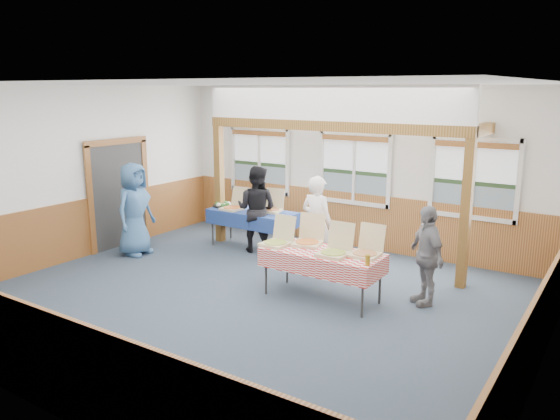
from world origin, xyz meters
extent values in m
plane|color=#2B3946|center=(0.00, 0.00, 0.00)|extent=(8.00, 8.00, 0.00)
plane|color=white|center=(0.00, 0.00, 3.20)|extent=(8.00, 8.00, 0.00)
plane|color=silver|center=(0.00, 3.50, 1.60)|extent=(8.00, 0.00, 8.00)
plane|color=silver|center=(0.00, -3.50, 1.60)|extent=(8.00, 0.00, 8.00)
plane|color=silver|center=(-4.00, 0.00, 1.60)|extent=(0.00, 8.00, 8.00)
plane|color=silver|center=(4.00, 0.00, 1.60)|extent=(0.00, 8.00, 8.00)
cube|color=brown|center=(0.00, 3.48, 0.55)|extent=(7.98, 0.05, 1.10)
cube|color=brown|center=(0.00, -3.48, 0.55)|extent=(7.98, 0.05, 1.10)
cube|color=brown|center=(-3.98, 0.00, 0.55)|extent=(0.05, 6.98, 1.10)
cube|color=brown|center=(3.98, 0.00, 0.55)|extent=(0.05, 6.98, 1.10)
cube|color=#2E2E2E|center=(-3.96, 0.90, 1.05)|extent=(0.06, 1.30, 2.10)
cube|color=silver|center=(-2.30, 3.44, 0.91)|extent=(1.52, 0.05, 0.08)
cube|color=silver|center=(-2.30, 3.44, 2.29)|extent=(1.52, 0.05, 0.08)
cube|color=silver|center=(-3.04, 3.44, 1.60)|extent=(0.08, 0.05, 1.46)
cube|color=silver|center=(-1.56, 3.44, 1.60)|extent=(0.08, 0.05, 1.46)
cube|color=silver|center=(-2.30, 3.44, 1.60)|extent=(0.05, 0.05, 1.30)
cube|color=slate|center=(-2.30, 3.48, 1.21)|extent=(1.40, 0.02, 0.52)
cube|color=#1D3118|center=(-2.30, 3.48, 1.51)|extent=(1.40, 0.02, 0.08)
cube|color=silver|center=(-2.30, 3.48, 1.90)|extent=(1.40, 0.02, 0.70)
cube|color=brown|center=(-2.30, 3.42, 2.19)|extent=(1.40, 0.07, 0.10)
cube|color=silver|center=(0.00, 3.44, 0.91)|extent=(1.52, 0.05, 0.08)
cube|color=silver|center=(0.00, 3.44, 2.29)|extent=(1.52, 0.05, 0.08)
cube|color=silver|center=(-0.74, 3.44, 1.60)|extent=(0.08, 0.05, 1.46)
cube|color=silver|center=(0.74, 3.44, 1.60)|extent=(0.08, 0.05, 1.46)
cube|color=silver|center=(0.00, 3.44, 1.60)|extent=(0.05, 0.05, 1.30)
cube|color=slate|center=(0.00, 3.48, 1.21)|extent=(1.40, 0.02, 0.52)
cube|color=#1D3118|center=(0.00, 3.48, 1.51)|extent=(1.40, 0.02, 0.08)
cube|color=silver|center=(0.00, 3.48, 1.90)|extent=(1.40, 0.02, 0.70)
cube|color=brown|center=(0.00, 3.42, 2.19)|extent=(1.40, 0.07, 0.10)
cube|color=silver|center=(2.30, 3.44, 0.91)|extent=(1.52, 0.05, 0.08)
cube|color=silver|center=(2.30, 3.44, 2.29)|extent=(1.52, 0.05, 0.08)
cube|color=silver|center=(1.56, 3.44, 1.60)|extent=(0.08, 0.05, 1.46)
cube|color=silver|center=(3.04, 3.44, 1.60)|extent=(0.08, 0.05, 1.46)
cube|color=silver|center=(2.30, 3.44, 1.60)|extent=(0.05, 0.05, 1.30)
cube|color=slate|center=(2.30, 3.48, 1.21)|extent=(1.40, 0.02, 0.52)
cube|color=#1D3118|center=(2.30, 3.48, 1.51)|extent=(1.40, 0.02, 0.08)
cube|color=silver|center=(2.30, 3.48, 1.90)|extent=(1.40, 0.02, 0.70)
cube|color=brown|center=(2.30, 3.42, 2.19)|extent=(1.40, 0.07, 0.10)
cube|color=#593913|center=(-2.50, 2.30, 1.20)|extent=(0.15, 0.15, 2.40)
cube|color=#593913|center=(2.50, 2.30, 1.20)|extent=(0.15, 0.15, 2.40)
cube|color=#593913|center=(0.00, 2.30, 2.49)|extent=(5.15, 0.18, 0.18)
cylinder|color=#2E2E2E|center=(-2.43, 1.96, 0.36)|extent=(0.04, 0.04, 0.73)
cylinder|color=#2E2E2E|center=(-2.43, 2.56, 0.36)|extent=(0.04, 0.04, 0.73)
cylinder|color=#2E2E2E|center=(-0.84, 1.96, 0.36)|extent=(0.04, 0.04, 0.73)
cylinder|color=#2E2E2E|center=(-0.84, 2.56, 0.36)|extent=(0.04, 0.04, 0.73)
cube|color=#2E2E2E|center=(-1.63, 2.26, 0.73)|extent=(1.86, 1.29, 0.03)
cube|color=navy|center=(-1.63, 2.26, 0.75)|extent=(1.94, 1.37, 0.01)
cube|color=navy|center=(-1.63, 1.87, 0.61)|extent=(1.66, 0.66, 0.28)
cube|color=navy|center=(-1.63, 2.65, 0.61)|extent=(1.66, 0.66, 0.28)
cylinder|color=#2E2E2E|center=(0.05, 0.31, 0.36)|extent=(0.04, 0.04, 0.73)
cylinder|color=#2E2E2E|center=(0.05, 0.92, 0.36)|extent=(0.04, 0.04, 0.73)
cylinder|color=#2E2E2E|center=(1.69, 0.31, 0.36)|extent=(0.04, 0.04, 0.73)
cylinder|color=#2E2E2E|center=(1.69, 0.92, 0.36)|extent=(0.04, 0.04, 0.73)
cube|color=#2E2E2E|center=(0.87, 0.62, 0.73)|extent=(1.84, 0.96, 0.03)
cube|color=red|center=(0.87, 0.62, 0.75)|extent=(1.90, 1.02, 0.01)
cube|color=red|center=(0.87, 0.22, 0.61)|extent=(1.80, 0.25, 0.28)
cube|color=red|center=(0.87, 1.01, 0.61)|extent=(1.80, 0.25, 0.28)
cube|color=#D2BC8C|center=(-2.03, 2.11, 0.78)|extent=(0.40, 0.40, 0.04)
cylinder|color=gold|center=(-2.03, 2.11, 0.81)|extent=(0.35, 0.35, 0.01)
cube|color=#D2BC8C|center=(-2.02, 2.34, 0.99)|extent=(0.38, 0.11, 0.37)
cube|color=#D2BC8C|center=(-1.28, 2.38, 0.78)|extent=(0.46, 0.46, 0.04)
cylinder|color=tan|center=(-1.28, 2.38, 0.81)|extent=(0.40, 0.40, 0.01)
cube|color=#D2BC8C|center=(-1.33, 2.62, 1.00)|extent=(0.41, 0.17, 0.39)
cube|color=#D2BC8C|center=(0.12, 0.48, 0.78)|extent=(0.41, 0.41, 0.04)
cylinder|color=gold|center=(0.12, 0.48, 0.81)|extent=(0.36, 0.36, 0.01)
cube|color=#D2BC8C|center=(0.13, 0.72, 1.00)|extent=(0.40, 0.11, 0.39)
cube|color=#D2BC8C|center=(0.52, 0.77, 0.78)|extent=(0.49, 0.49, 0.05)
cylinder|color=gold|center=(0.52, 0.77, 0.81)|extent=(0.43, 0.43, 0.01)
cube|color=#D2BC8C|center=(0.47, 1.01, 1.01)|extent=(0.42, 0.18, 0.41)
cube|color=#D2BC8C|center=(1.12, 0.50, 0.78)|extent=(0.42, 0.42, 0.05)
cylinder|color=gold|center=(1.12, 0.50, 0.81)|extent=(0.36, 0.36, 0.01)
cube|color=#D2BC8C|center=(1.12, 0.75, 1.01)|extent=(0.41, 0.10, 0.41)
cube|color=#D2BC8C|center=(1.52, 0.72, 0.78)|extent=(0.40, 0.40, 0.04)
cylinder|color=tan|center=(1.52, 0.72, 0.81)|extent=(0.35, 0.35, 0.01)
cube|color=#D2BC8C|center=(1.52, 0.96, 1.00)|extent=(0.40, 0.10, 0.39)
cylinder|color=black|center=(-2.38, 2.26, 0.77)|extent=(0.43, 0.43, 0.03)
cylinder|color=white|center=(-2.38, 2.26, 0.80)|extent=(0.10, 0.10, 0.04)
sphere|color=#31742C|center=(-2.27, 2.26, 0.80)|extent=(0.10, 0.10, 0.10)
sphere|color=silver|center=(-2.31, 2.35, 0.80)|extent=(0.10, 0.10, 0.10)
sphere|color=#31742C|center=(-2.41, 2.38, 0.80)|extent=(0.10, 0.10, 0.10)
sphere|color=silver|center=(-2.49, 2.31, 0.80)|extent=(0.10, 0.10, 0.10)
sphere|color=#31742C|center=(-2.49, 2.21, 0.80)|extent=(0.10, 0.10, 0.10)
sphere|color=silver|center=(-2.41, 2.15, 0.80)|extent=(0.10, 0.10, 0.10)
sphere|color=#31742C|center=(-2.31, 2.17, 0.80)|extent=(0.10, 0.10, 0.10)
cylinder|color=olive|center=(1.72, 0.37, 0.83)|extent=(0.07, 0.07, 0.15)
imported|color=white|center=(0.14, 1.73, 0.84)|extent=(0.66, 0.47, 1.69)
imported|color=black|center=(-1.43, 2.11, 0.85)|extent=(0.93, 0.79, 1.69)
imported|color=#39618F|center=(-3.24, 0.65, 0.89)|extent=(0.67, 0.93, 1.78)
imported|color=gray|center=(2.23, 1.30, 0.75)|extent=(0.88, 0.87, 1.49)
camera|label=1|loc=(4.66, -6.27, 3.14)|focal=35.00mm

